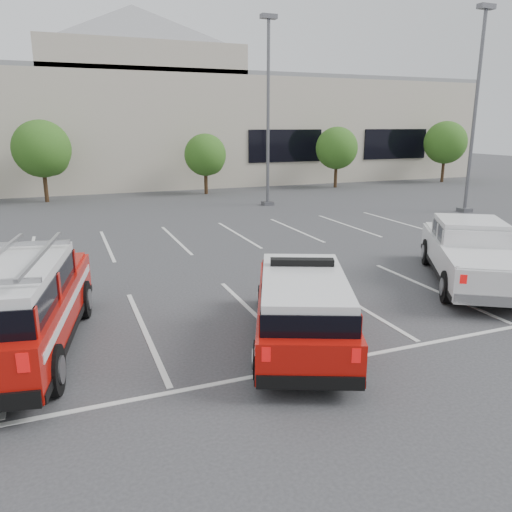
{
  "coord_description": "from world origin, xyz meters",
  "views": [
    {
      "loc": [
        -4.18,
        -10.66,
        4.53
      ],
      "look_at": [
        0.64,
        1.63,
        1.05
      ],
      "focal_mm": 35.0,
      "sensor_mm": 36.0,
      "label": 1
    }
  ],
  "objects": [
    {
      "name": "tree_mid_right",
      "position": [
        5.09,
        22.05,
        2.5
      ],
      "size": [
        2.77,
        2.77,
        3.99
      ],
      "color": "#3F2B19",
      "rests_on": "ground"
    },
    {
      "name": "white_pickup",
      "position": [
        6.84,
        0.19,
        0.72
      ],
      "size": [
        4.87,
        6.07,
        1.81
      ],
      "rotation": [
        0.0,
        0.0,
        -0.56
      ],
      "color": "silver",
      "rests_on": "ground"
    },
    {
      "name": "fire_chief_suv",
      "position": [
        0.31,
        -1.86,
        0.72
      ],
      "size": [
        3.66,
        5.33,
        1.77
      ],
      "rotation": [
        0.0,
        0.0,
        -0.4
      ],
      "color": "#AE0E08",
      "rests_on": "ground"
    },
    {
      "name": "light_pole_right",
      "position": [
        16.0,
        10.0,
        5.19
      ],
      "size": [
        0.9,
        0.6,
        10.24
      ],
      "color": "#59595E",
      "rests_on": "ground"
    },
    {
      "name": "tree_mid_left",
      "position": [
        -4.91,
        22.05,
        3.04
      ],
      "size": [
        3.37,
        3.37,
        4.85
      ],
      "color": "#3F2B19",
      "rests_on": "ground"
    },
    {
      "name": "ground",
      "position": [
        0.0,
        0.0,
        0.0
      ],
      "size": [
        120.0,
        120.0,
        0.0
      ],
      "primitive_type": "plane",
      "color": "#363639",
      "rests_on": "ground"
    },
    {
      "name": "light_pole_mid",
      "position": [
        7.0,
        16.0,
        5.19
      ],
      "size": [
        0.9,
        0.6,
        10.24
      ],
      "color": "#59595E",
      "rests_on": "ground"
    },
    {
      "name": "tree_right",
      "position": [
        15.09,
        22.05,
        2.77
      ],
      "size": [
        3.07,
        3.07,
        4.42
      ],
      "color": "#3F2B19",
      "rests_on": "ground"
    },
    {
      "name": "ladder_suv",
      "position": [
        -5.31,
        -0.28,
        0.9
      ],
      "size": [
        3.26,
        6.04,
        2.25
      ],
      "rotation": [
        0.0,
        0.0,
        -0.19
      ],
      "color": "#AE0E08",
      "rests_on": "ground"
    },
    {
      "name": "convention_building",
      "position": [
        0.18,
        31.86,
        4.72
      ],
      "size": [
        60.0,
        16.99,
        13.2
      ],
      "color": "#BCB29F",
      "rests_on": "ground"
    },
    {
      "name": "stall_markings",
      "position": [
        0.0,
        4.5,
        0.01
      ],
      "size": [
        23.0,
        15.0,
        0.01
      ],
      "primitive_type": "cube",
      "color": "silver",
      "rests_on": "ground"
    },
    {
      "name": "tree_far_right",
      "position": [
        25.09,
        22.05,
        3.04
      ],
      "size": [
        3.37,
        3.37,
        4.85
      ],
      "color": "#3F2B19",
      "rests_on": "ground"
    }
  ]
}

